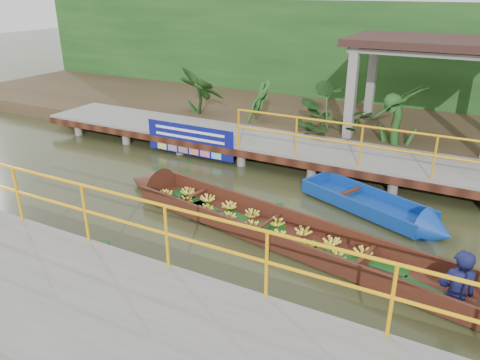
% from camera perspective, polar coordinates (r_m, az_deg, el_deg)
% --- Properties ---
extents(ground, '(80.00, 80.00, 0.00)m').
position_cam_1_polar(ground, '(10.10, -1.97, -3.98)').
color(ground, '#313319').
rests_on(ground, ground).
extents(land_strip, '(30.00, 8.00, 0.45)m').
position_cam_1_polar(land_strip, '(16.53, 11.12, 7.18)').
color(land_strip, '#332919').
rests_on(land_strip, ground).
extents(far_dock, '(16.00, 2.06, 1.66)m').
position_cam_1_polar(far_dock, '(12.76, 5.75, 4.07)').
color(far_dock, slate).
rests_on(far_dock, ground).
extents(near_dock, '(18.00, 2.40, 1.73)m').
position_cam_1_polar(near_dock, '(6.58, -13.18, -18.02)').
color(near_dock, slate).
rests_on(near_dock, ground).
extents(pavilion, '(4.40, 3.00, 3.00)m').
position_cam_1_polar(pavilion, '(14.29, 22.29, 14.20)').
color(pavilion, slate).
rests_on(pavilion, ground).
extents(foliage_backdrop, '(30.00, 0.80, 4.00)m').
position_cam_1_polar(foliage_backdrop, '(18.54, 13.95, 14.23)').
color(foliage_backdrop, '#173B12').
rests_on(foliage_backdrop, ground).
extents(vendor_boat, '(10.05, 2.70, 2.08)m').
position_cam_1_polar(vendor_boat, '(8.66, 10.19, -7.55)').
color(vendor_boat, '#37140F').
rests_on(vendor_boat, ground).
extents(moored_blue_boat, '(3.49, 2.10, 0.82)m').
position_cam_1_polar(moored_blue_boat, '(10.12, 18.82, -4.30)').
color(moored_blue_boat, navy).
rests_on(moored_blue_boat, ground).
extents(blue_banner, '(2.77, 0.04, 0.86)m').
position_cam_1_polar(blue_banner, '(13.08, -6.17, 4.88)').
color(blue_banner, navy).
rests_on(blue_banner, ground).
extents(tropical_plants, '(14.24, 1.24, 1.55)m').
position_cam_1_polar(tropical_plants, '(13.70, 17.67, 7.68)').
color(tropical_plants, '#173B12').
rests_on(tropical_plants, ground).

